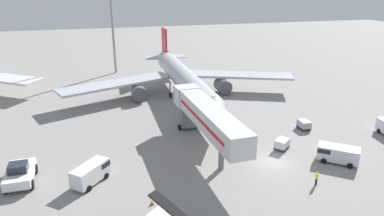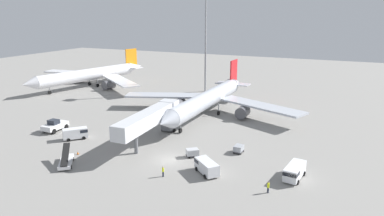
{
  "view_description": "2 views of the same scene",
  "coord_description": "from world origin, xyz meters",
  "px_view_note": "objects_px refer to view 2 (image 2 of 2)",
  "views": [
    {
      "loc": [
        -20.6,
        -34.03,
        21.09
      ],
      "look_at": [
        -6.18,
        15.53,
        2.47
      ],
      "focal_mm": 32.14,
      "sensor_mm": 36.0,
      "label": 1
    },
    {
      "loc": [
        26.81,
        -49.97,
        24.58
      ],
      "look_at": [
        -4.99,
        19.97,
        3.79
      ],
      "focal_mm": 33.31,
      "sensor_mm": 36.0,
      "label": 2
    }
  ],
  "objects_px": {
    "pushback_tug": "(55,125)",
    "baggage_cart_mid_right": "(192,152)",
    "airplane_at_gate": "(209,99)",
    "baggage_cart_near_left": "(239,149)",
    "jet_bridge": "(151,118)",
    "belt_loader_truck": "(66,161)",
    "service_van_near_center": "(294,171)",
    "service_van_far_left": "(76,133)",
    "safety_cone_alpha": "(78,153)",
    "apron_light_mast": "(206,26)",
    "ground_crew_worker_foreground": "(163,171)",
    "airplane_background": "(92,75)",
    "ground_crew_worker_midground": "(268,187)",
    "service_van_outer_right": "(206,166)"
  },
  "relations": [
    {
      "from": "pushback_tug",
      "to": "baggage_cart_near_left",
      "type": "height_order",
      "value": "pushback_tug"
    },
    {
      "from": "service_van_near_center",
      "to": "airplane_background",
      "type": "distance_m",
      "value": 85.4
    },
    {
      "from": "belt_loader_truck",
      "to": "ground_crew_worker_midground",
      "type": "height_order",
      "value": "belt_loader_truck"
    },
    {
      "from": "belt_loader_truck",
      "to": "baggage_cart_mid_right",
      "type": "relative_size",
      "value": 2.23
    },
    {
      "from": "belt_loader_truck",
      "to": "apron_light_mast",
      "type": "height_order",
      "value": "apron_light_mast"
    },
    {
      "from": "ground_crew_worker_midground",
      "to": "service_van_far_left",
      "type": "bearing_deg",
      "value": 171.48
    },
    {
      "from": "jet_bridge",
      "to": "belt_loader_truck",
      "type": "xyz_separation_m",
      "value": [
        -7.64,
        -14.96,
        -4.21
      ]
    },
    {
      "from": "service_van_far_left",
      "to": "baggage_cart_mid_right",
      "type": "bearing_deg",
      "value": 3.22
    },
    {
      "from": "jet_bridge",
      "to": "service_van_near_center",
      "type": "xyz_separation_m",
      "value": [
        27.64,
        -4.48,
        -3.72
      ]
    },
    {
      "from": "jet_bridge",
      "to": "belt_loader_truck",
      "type": "height_order",
      "value": "jet_bridge"
    },
    {
      "from": "baggage_cart_near_left",
      "to": "service_van_far_left",
      "type": "bearing_deg",
      "value": -168.3
    },
    {
      "from": "ground_crew_worker_midground",
      "to": "service_van_near_center",
      "type": "bearing_deg",
      "value": 66.66
    },
    {
      "from": "airplane_background",
      "to": "apron_light_mast",
      "type": "distance_m",
      "value": 42.35
    },
    {
      "from": "ground_crew_worker_foreground",
      "to": "airplane_background",
      "type": "height_order",
      "value": "airplane_background"
    },
    {
      "from": "jet_bridge",
      "to": "pushback_tug",
      "type": "xyz_separation_m",
      "value": [
        -22.52,
        -2.42,
        -3.78
      ]
    },
    {
      "from": "service_van_outer_right",
      "to": "safety_cone_alpha",
      "type": "xyz_separation_m",
      "value": [
        -23.8,
        -2.38,
        -0.93
      ]
    },
    {
      "from": "airplane_background",
      "to": "service_van_outer_right",
      "type": "bearing_deg",
      "value": -37.39
    },
    {
      "from": "service_van_near_center",
      "to": "ground_crew_worker_midground",
      "type": "relative_size",
      "value": 3.37
    },
    {
      "from": "apron_light_mast",
      "to": "jet_bridge",
      "type": "bearing_deg",
      "value": -80.11
    },
    {
      "from": "airplane_at_gate",
      "to": "airplane_background",
      "type": "distance_m",
      "value": 51.47
    },
    {
      "from": "baggage_cart_near_left",
      "to": "safety_cone_alpha",
      "type": "relative_size",
      "value": 3.71
    },
    {
      "from": "service_van_near_center",
      "to": "baggage_cart_mid_right",
      "type": "relative_size",
      "value": 2.25
    },
    {
      "from": "belt_loader_truck",
      "to": "baggage_cart_mid_right",
      "type": "height_order",
      "value": "belt_loader_truck"
    },
    {
      "from": "service_van_far_left",
      "to": "ground_crew_worker_foreground",
      "type": "relative_size",
      "value": 2.8
    },
    {
      "from": "service_van_near_center",
      "to": "airplane_background",
      "type": "xyz_separation_m",
      "value": [
        -73.84,
        42.82,
        2.76
      ]
    },
    {
      "from": "pushback_tug",
      "to": "safety_cone_alpha",
      "type": "relative_size",
      "value": 9.93
    },
    {
      "from": "service_van_near_center",
      "to": "service_van_far_left",
      "type": "bearing_deg",
      "value": -179.91
    },
    {
      "from": "service_van_far_left",
      "to": "baggage_cart_mid_right",
      "type": "relative_size",
      "value": 1.86
    },
    {
      "from": "jet_bridge",
      "to": "baggage_cart_mid_right",
      "type": "height_order",
      "value": "jet_bridge"
    },
    {
      "from": "airplane_at_gate",
      "to": "service_van_near_center",
      "type": "distance_m",
      "value": 36.94
    },
    {
      "from": "pushback_tug",
      "to": "safety_cone_alpha",
      "type": "distance_m",
      "value": 15.8
    },
    {
      "from": "safety_cone_alpha",
      "to": "airplane_at_gate",
      "type": "bearing_deg",
      "value": 70.38
    },
    {
      "from": "baggage_cart_mid_right",
      "to": "jet_bridge",
      "type": "bearing_deg",
      "value": 162.6
    },
    {
      "from": "baggage_cart_near_left",
      "to": "airplane_at_gate",
      "type": "bearing_deg",
      "value": 124.04
    },
    {
      "from": "ground_crew_worker_foreground",
      "to": "safety_cone_alpha",
      "type": "relative_size",
      "value": 3.04
    },
    {
      "from": "pushback_tug",
      "to": "service_van_far_left",
      "type": "bearing_deg",
      "value": -15.46
    },
    {
      "from": "service_van_near_center",
      "to": "baggage_cart_near_left",
      "type": "distance_m",
      "value": 12.59
    },
    {
      "from": "service_van_far_left",
      "to": "ground_crew_worker_midground",
      "type": "xyz_separation_m",
      "value": [
        39.86,
        -5.97,
        -0.36
      ]
    },
    {
      "from": "jet_bridge",
      "to": "service_van_outer_right",
      "type": "distance_m",
      "value": 17.31
    },
    {
      "from": "pushback_tug",
      "to": "baggage_cart_mid_right",
      "type": "bearing_deg",
      "value": -1.28
    },
    {
      "from": "baggage_cart_mid_right",
      "to": "ground_crew_worker_midground",
      "type": "distance_m",
      "value": 16.71
    },
    {
      "from": "airplane_at_gate",
      "to": "baggage_cart_near_left",
      "type": "distance_m",
      "value": 25.25
    },
    {
      "from": "airplane_background",
      "to": "pushback_tug",
      "type": "bearing_deg",
      "value": -59.83
    },
    {
      "from": "airplane_at_gate",
      "to": "service_van_outer_right",
      "type": "distance_m",
      "value": 33.34
    },
    {
      "from": "service_van_near_center",
      "to": "apron_light_mast",
      "type": "xyz_separation_m",
      "value": [
        -35.82,
        51.39,
        19.32
      ]
    },
    {
      "from": "baggage_cart_mid_right",
      "to": "airplane_background",
      "type": "bearing_deg",
      "value": 143.59
    },
    {
      "from": "airplane_at_gate",
      "to": "baggage_cart_mid_right",
      "type": "xyz_separation_m",
      "value": [
        7.19,
        -25.92,
        -3.23
      ]
    },
    {
      "from": "airplane_at_gate",
      "to": "airplane_background",
      "type": "height_order",
      "value": "airplane_at_gate"
    },
    {
      "from": "jet_bridge",
      "to": "safety_cone_alpha",
      "type": "xyz_separation_m",
      "value": [
        -9.05,
        -10.63,
        -4.68
      ]
    },
    {
      "from": "service_van_far_left",
      "to": "apron_light_mast",
      "type": "height_order",
      "value": "apron_light_mast"
    }
  ]
}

